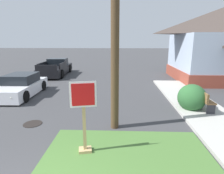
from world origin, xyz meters
TOP-DOWN VIEW (x-y plane):
  - sidewalk_strip at (5.65, 5.06)m, footprint 2.20×14.25m
  - stop_sign at (0.94, 2.46)m, footprint 0.69×0.35m
  - manhole_cover at (-1.47, 4.33)m, footprint 0.70×0.70m
  - parked_sedan_white at (-3.90, 8.19)m, footprint 1.96×4.07m
  - pickup_truck_black at (-4.08, 15.00)m, footprint 2.27×5.51m
  - street_bench at (5.69, 6.17)m, footprint 0.44×1.74m
  - shrub_by_curb at (5.20, 6.06)m, footprint 1.26×1.26m

SIDE VIEW (x-z plane):
  - manhole_cover at x=-1.47m, z-range 0.00..0.02m
  - sidewalk_strip at x=5.65m, z-range 0.00..0.12m
  - parked_sedan_white at x=-3.90m, z-range -0.08..1.17m
  - street_bench at x=5.69m, z-range 0.17..1.02m
  - pickup_truck_black at x=-4.08m, z-range -0.12..1.36m
  - shrub_by_curb at x=5.20m, z-range 0.00..1.24m
  - stop_sign at x=0.94m, z-range 0.03..2.08m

